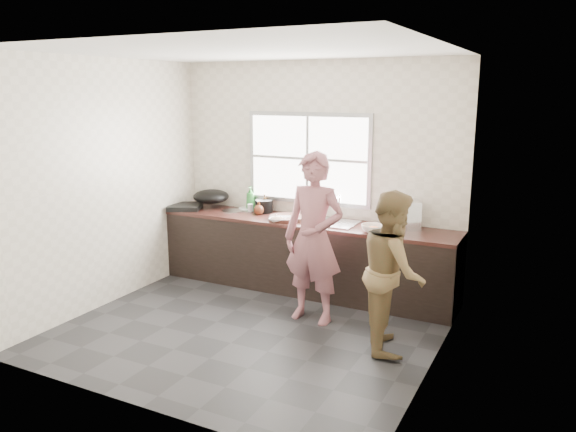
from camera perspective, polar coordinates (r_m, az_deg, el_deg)
The scene contains 30 objects.
floor at distance 5.78m, azimuth -3.88°, elevation -11.44°, with size 3.60×3.20×0.01m, color #272729.
ceiling at distance 5.29m, azimuth -4.33°, elevation 16.45°, with size 3.60×3.20×0.01m, color silver.
wall_back at distance 6.78m, azimuth 2.90°, elevation 4.14°, with size 3.60×0.01×2.70m, color beige.
wall_left at distance 6.47m, azimuth -17.96°, elevation 3.14°, with size 0.01×3.20×2.70m, color beige.
wall_right at distance 4.72m, azimuth 15.07°, elevation -0.04°, with size 0.01×3.20×2.70m, color silver.
wall_front at distance 4.11m, azimuth -15.65°, elevation -1.92°, with size 3.60×0.01×2.70m, color beige.
cabinet at distance 6.70m, azimuth 1.72°, elevation -4.19°, with size 3.60×0.62×0.82m, color black.
countertop at distance 6.59m, azimuth 1.74°, elevation -0.61°, with size 3.60×0.64×0.04m, color #331915.
sink at distance 6.45m, azimuth 4.56°, elevation -0.71°, with size 0.55×0.45×0.02m, color silver.
faucet at distance 6.60m, azimuth 5.24°, elevation 0.87°, with size 0.02×0.02×0.30m, color silver.
window_frame at distance 6.78m, azimuth 2.10°, elevation 5.85°, with size 1.60×0.05×1.10m, color #9EA0A5.
window_glazing at distance 6.76m, azimuth 2.01°, elevation 5.83°, with size 1.50×0.01×1.00m, color white.
woman at distance 5.73m, azimuth 2.63°, elevation -2.82°, with size 0.60×0.40×1.65m, color #AA666E.
person_side at distance 5.22m, azimuth 10.62°, elevation -5.51°, with size 0.72×0.56×1.49m, color brown.
cutting_board at distance 6.61m, azimuth -0.07°, elevation -0.19°, with size 0.43×0.43×0.04m, color black.
cleaver at distance 6.59m, azimuth -0.50°, elevation -0.05°, with size 0.17×0.09×0.01m, color silver.
bowl_mince at distance 6.51m, azimuth -1.07°, elevation -0.38°, with size 0.19×0.19×0.05m, color white.
bowl_crabs at distance 6.10m, azimuth 8.70°, elevation -1.33°, with size 0.21×0.21×0.07m, color white.
bowl_held at distance 6.29m, azimuth 3.03°, elevation -0.76°, with size 0.21×0.21×0.07m, color white.
black_pot at distance 7.00m, azimuth -2.46°, elevation 1.00°, with size 0.22×0.22×0.16m, color black.
plate_food at distance 7.21m, azimuth -4.20°, elevation 0.76°, with size 0.21×0.21×0.02m, color silver.
bottle_green at distance 7.16m, azimuth -3.83°, elevation 1.83°, with size 0.12×0.12×0.30m, color #27792E.
bottle_brown_tall at distance 7.07m, azimuth -2.38°, elevation 1.30°, with size 0.09×0.09×0.20m, color #492B12.
bottle_brown_short at distance 6.90m, azimuth -2.99°, elevation 0.79°, with size 0.12×0.12×0.15m, color #502614.
glass_jar at distance 7.04m, azimuth -3.85°, elevation 0.81°, with size 0.07×0.07×0.10m, color silver.
burner at distance 7.32m, azimuth -10.42°, elevation 0.93°, with size 0.40×0.40×0.06m, color black.
wok at distance 7.34m, azimuth -7.82°, elevation 1.98°, with size 0.46×0.46×0.18m, color black.
dish_rack at distance 6.30m, azimuth 11.32°, elevation 0.18°, with size 0.42×0.29×0.32m, color #BBBDC2.
pot_lid_left at distance 7.10m, azimuth -5.64°, elevation 0.51°, with size 0.26×0.26×0.01m, color #B7BABE.
pot_lid_right at distance 7.14m, azimuth -3.91°, elevation 0.62°, with size 0.26×0.26×0.01m, color #A7AAAE.
Camera 1 is at (2.72, -4.52, 2.35)m, focal length 35.00 mm.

